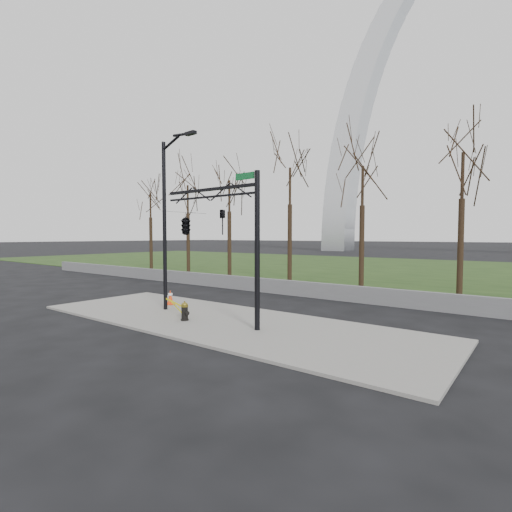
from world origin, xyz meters
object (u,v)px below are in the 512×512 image
Objects in this scene: fire_hydrant at (185,312)px; street_light at (167,213)px; traffic_signal_mast at (198,223)px; traffic_cone at (170,297)px.

street_light is at bearing 169.09° from fire_hydrant.
traffic_cone is at bearing 159.90° from traffic_signal_mast.
traffic_cone is at bearing 162.30° from fire_hydrant.
street_light is (-2.34, 1.08, 4.22)m from fire_hydrant.
fire_hydrant is at bearing -96.98° from traffic_signal_mast.
traffic_signal_mast is (0.10, 0.67, 3.67)m from fire_hydrant.
street_light reaches higher than traffic_cone.
street_light reaches higher than traffic_signal_mast.
fire_hydrant is 1.08× the size of traffic_cone.
fire_hydrant is 3.74m from traffic_signal_mast.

